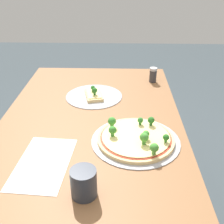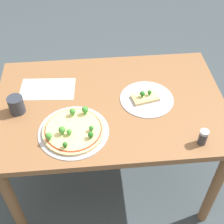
% 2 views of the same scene
% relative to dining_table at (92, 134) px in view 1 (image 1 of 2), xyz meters
% --- Properties ---
extents(dining_table, '(1.25, 0.82, 0.76)m').
position_rel_dining_table_xyz_m(dining_table, '(0.00, 0.00, 0.00)').
color(dining_table, brown).
rests_on(dining_table, ground_plane).
extents(pizza_tray_whole, '(0.35, 0.35, 0.07)m').
position_rel_dining_table_xyz_m(pizza_tray_whole, '(0.20, 0.19, 0.12)').
color(pizza_tray_whole, '#A3A3A8').
rests_on(pizza_tray_whole, dining_table).
extents(pizza_tray_slice, '(0.30, 0.30, 0.06)m').
position_rel_dining_table_xyz_m(pizza_tray_slice, '(-0.20, -0.01, 0.11)').
color(pizza_tray_slice, '#A3A3A8').
rests_on(pizza_tray_slice, dining_table).
extents(drinking_cup, '(0.08, 0.08, 0.09)m').
position_rel_dining_table_xyz_m(drinking_cup, '(0.49, 0.02, 0.15)').
color(drinking_cup, '#2D333D').
rests_on(drinking_cup, dining_table).
extents(condiment_shaker, '(0.04, 0.04, 0.09)m').
position_rel_dining_table_xyz_m(condiment_shaker, '(-0.41, 0.32, 0.14)').
color(condiment_shaker, '#333338').
rests_on(condiment_shaker, dining_table).
extents(paper_menu, '(0.32, 0.20, 0.00)m').
position_rel_dining_table_xyz_m(paper_menu, '(0.35, -0.14, 0.10)').
color(paper_menu, silver).
rests_on(paper_menu, dining_table).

